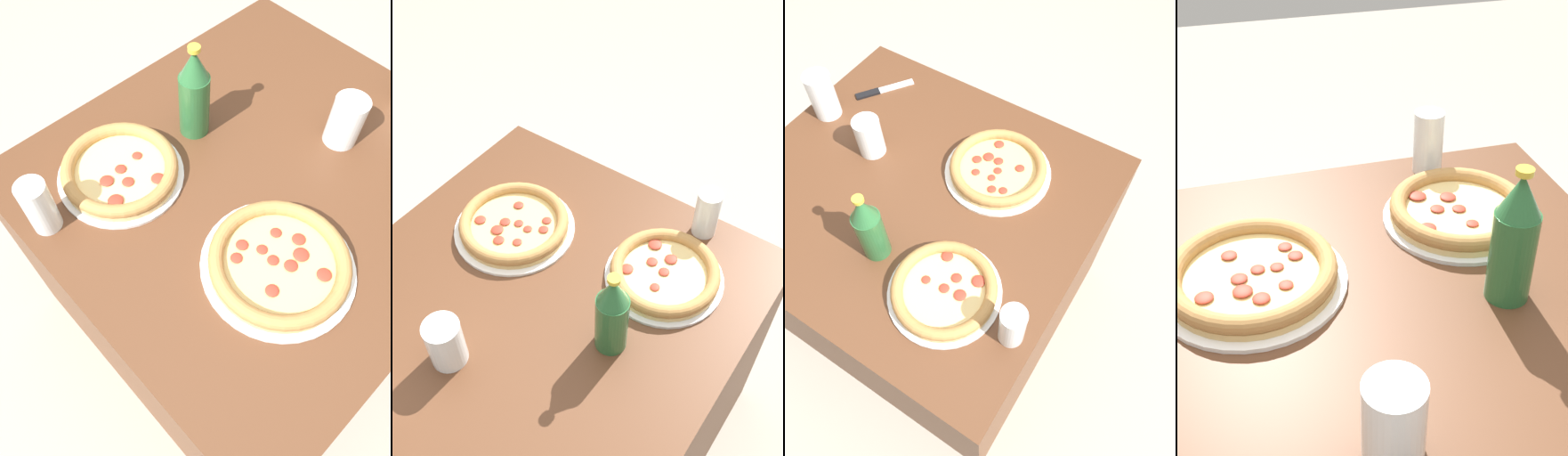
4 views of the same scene
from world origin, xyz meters
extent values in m
plane|color=#A89E8E|center=(0.00, 0.00, 0.00)|extent=(8.00, 8.00, 0.00)
cube|color=#56331E|center=(0.00, 0.00, 0.37)|extent=(1.01, 0.92, 0.73)
cylinder|color=white|center=(-0.16, -0.18, 0.74)|extent=(0.31, 0.31, 0.01)
cylinder|color=tan|center=(-0.16, -0.18, 0.75)|extent=(0.28, 0.28, 0.01)
cylinder|color=#E5C170|center=(-0.16, -0.18, 0.75)|extent=(0.25, 0.25, 0.00)
torus|color=#AD7A42|center=(-0.16, -0.18, 0.76)|extent=(0.28, 0.28, 0.03)
ellipsoid|color=#A83323|center=(-0.17, -0.17, 0.76)|extent=(0.02, 0.02, 0.01)
ellipsoid|color=#A83323|center=(-0.22, -0.22, 0.76)|extent=(0.03, 0.03, 0.01)
ellipsoid|color=#A83323|center=(-0.22, -0.12, 0.76)|extent=(0.02, 0.02, 0.01)
ellipsoid|color=#A83323|center=(-0.12, -0.20, 0.76)|extent=(0.03, 0.03, 0.01)
ellipsoid|color=#A83323|center=(-0.12, -0.14, 0.76)|extent=(0.02, 0.02, 0.01)
ellipsoid|color=#A83323|center=(-0.10, -0.18, 0.76)|extent=(0.03, 0.03, 0.01)
ellipsoid|color=#A83323|center=(-0.19, -0.11, 0.76)|extent=(0.03, 0.03, 0.01)
ellipsoid|color=#A83323|center=(-0.12, -0.26, 0.76)|extent=(0.03, 0.03, 0.01)
ellipsoid|color=#A83323|center=(-0.17, -0.14, 0.76)|extent=(0.02, 0.02, 0.01)
ellipsoid|color=#A83323|center=(-0.15, -0.21, 0.76)|extent=(0.03, 0.03, 0.01)
cylinder|color=silver|center=(-0.25, 0.21, 0.74)|extent=(0.29, 0.29, 0.01)
cylinder|color=#DBB775|center=(-0.25, 0.21, 0.75)|extent=(0.26, 0.26, 0.01)
cylinder|color=#EACC7F|center=(-0.25, 0.21, 0.75)|extent=(0.23, 0.23, 0.00)
torus|color=#AD7A42|center=(-0.25, 0.21, 0.76)|extent=(0.26, 0.26, 0.03)
ellipsoid|color=#A83323|center=(-0.26, 0.17, 0.76)|extent=(0.03, 0.03, 0.01)
ellipsoid|color=#A83323|center=(-0.25, 0.21, 0.76)|extent=(0.03, 0.03, 0.01)
ellipsoid|color=#A83323|center=(-0.20, 0.13, 0.76)|extent=(0.03, 0.03, 0.01)
ellipsoid|color=#A83323|center=(-0.29, 0.21, 0.76)|extent=(0.03, 0.03, 0.01)
ellipsoid|color=#A83323|center=(-0.31, 0.15, 0.76)|extent=(0.03, 0.03, 0.01)
ellipsoid|color=#A83323|center=(-0.20, 0.22, 0.76)|extent=(0.02, 0.02, 0.01)
cylinder|color=white|center=(0.20, -0.06, 0.79)|extent=(0.08, 0.08, 0.12)
cylinder|color=#F4A323|center=(0.20, -0.06, 0.76)|extent=(0.07, 0.07, 0.06)
cylinder|color=white|center=(-0.44, 0.22, 0.80)|extent=(0.06, 0.06, 0.13)
cylinder|color=orange|center=(-0.44, 0.22, 0.77)|extent=(0.05, 0.05, 0.07)
cylinder|color=#286033|center=(-0.03, 0.21, 0.81)|extent=(0.07, 0.07, 0.16)
cone|color=#286033|center=(-0.03, 0.21, 0.92)|extent=(0.07, 0.07, 0.07)
cylinder|color=gold|center=(-0.03, 0.21, 0.96)|extent=(0.03, 0.03, 0.01)
camera|label=1|loc=(-0.55, -0.36, 1.54)|focal=35.00mm
camera|label=2|loc=(0.54, 0.55, 1.84)|focal=45.00mm
camera|label=3|loc=(-0.56, 0.54, 1.76)|focal=35.00mm
camera|label=4|loc=(0.66, -0.21, 1.41)|focal=50.00mm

